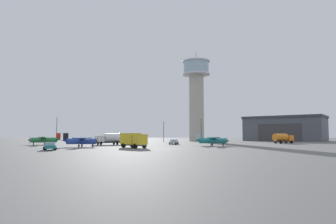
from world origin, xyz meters
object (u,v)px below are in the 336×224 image
Objects in this scene: airplane_blue at (81,141)px; truck_fuel_tanker_white at (109,139)px; car_teal at (50,146)px; car_silver at (174,142)px; control_tower at (196,92)px; airplane_teal at (212,140)px; light_post_centre at (57,127)px; light_post_east at (201,127)px; truck_box_yellow at (133,140)px; airplane_green at (44,139)px; truck_fuel_tanker_orange at (283,138)px; light_post_west at (164,129)px.

airplane_blue is 14.72m from truck_fuel_tanker_white.
car_teal is 37.40m from car_silver.
airplane_teal is at bearing -91.45° from control_tower.
truck_fuel_tanker_white is 33.01m from light_post_centre.
truck_fuel_tanker_white is at bearing -143.10° from light_post_east.
car_silver is at bearing -60.43° from car_teal.
truck_box_yellow is at bearing -19.40° from airplane_blue.
car_teal is 0.94× the size of car_silver.
airplane_green is at bearing -164.77° from truck_box_yellow.
light_post_centre is (-5.75, 24.12, 3.82)m from airplane_green.
airplane_blue is 19.50m from airplane_green.
control_tower is 4.16× the size of light_post_centre.
truck_fuel_tanker_white reaches higher than car_silver.
airplane_green is 69.07m from truck_fuel_tanker_orange.
airplane_green reaches higher than car_silver.
airplane_green is at bearing -137.69° from control_tower.
truck_box_yellow is (-17.81, -10.17, 0.29)m from airplane_teal.
airplane_green is at bearing 1.02° from car_teal.
light_post_west reaches higher than truck_box_yellow.
control_tower is at bearing 88.69° from light_post_east.
car_teal is (-13.78, -8.19, -0.98)m from truck_box_yellow.
truck_fuel_tanker_orange is 1.57× the size of car_teal.
light_post_east reaches higher than truck_fuel_tanker_white.
light_post_centre reaches higher than truck_box_yellow.
light_post_east is (44.15, 20.86, 3.79)m from airplane_green.
control_tower is 43.11m from car_silver.
truck_fuel_tanker_white is at bearing 179.85° from airplane_teal.
light_post_east is at bearing 106.01° from airplane_teal.
airplane_green is (-44.60, -40.60, -18.63)m from control_tower.
truck_fuel_tanker_white is at bearing -46.12° from light_post_centre.
truck_fuel_tanker_white is 1.53× the size of car_silver.
light_post_west is at bearing 132.11° from truck_fuel_tanker_orange.
control_tower is 65.34m from airplane_blue.
truck_fuel_tanker_orange is 1.48× the size of car_silver.
light_post_centre is (-19.45, 38.00, 3.84)m from airplane_blue.
light_post_east is at bearing 136.60° from truck_fuel_tanker_orange.
truck_fuel_tanker_orange is (23.45, -28.72, -18.41)m from control_tower.
airplane_green is at bearing -70.41° from car_silver.
airplane_green is 48.97m from light_post_east.
airplane_blue is 46.53m from light_post_west.
control_tower is at bearing -156.90° from airplane_green.
car_teal is (-5.22, -26.78, -0.94)m from truck_fuel_tanker_white.
light_post_centre reaches higher than airplane_green.
car_silver is at bearing 40.09° from airplane_blue.
airplane_blue is (-30.90, -54.47, -18.65)m from control_tower.
airplane_green is 25.09m from light_post_centre.
truck_fuel_tanker_orange is at bearing -20.61° from light_post_east.
airplane_blue is at bearing -31.89° from car_teal.
control_tower is 52.02m from airplane_teal.
light_post_centre is (-40.20, 20.69, 4.54)m from car_silver.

